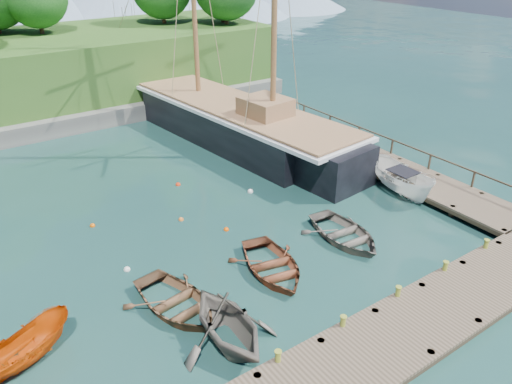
% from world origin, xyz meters
% --- Properties ---
extents(ground, '(160.00, 160.00, 0.00)m').
position_xyz_m(ground, '(0.00, 0.00, 0.00)').
color(ground, '#14312D').
rests_on(ground, ground).
extents(dock_near, '(20.00, 3.20, 1.10)m').
position_xyz_m(dock_near, '(2.00, -6.50, 0.43)').
color(dock_near, '#44372A').
rests_on(dock_near, ground).
extents(dock_east, '(3.20, 24.00, 1.10)m').
position_xyz_m(dock_east, '(11.50, 7.00, 0.43)').
color(dock_east, '#44372A').
rests_on(dock_east, ground).
extents(bollard_0, '(0.26, 0.26, 0.45)m').
position_xyz_m(bollard_0, '(-4.00, -5.10, 0.00)').
color(bollard_0, olive).
rests_on(bollard_0, ground).
extents(bollard_1, '(0.26, 0.26, 0.45)m').
position_xyz_m(bollard_1, '(-1.00, -5.10, 0.00)').
color(bollard_1, olive).
rests_on(bollard_1, ground).
extents(bollard_2, '(0.26, 0.26, 0.45)m').
position_xyz_m(bollard_2, '(2.00, -5.10, 0.00)').
color(bollard_2, olive).
rests_on(bollard_2, ground).
extents(bollard_3, '(0.26, 0.26, 0.45)m').
position_xyz_m(bollard_3, '(5.00, -5.10, 0.00)').
color(bollard_3, olive).
rests_on(bollard_3, ground).
extents(bollard_4, '(0.26, 0.26, 0.45)m').
position_xyz_m(bollard_4, '(8.00, -5.10, 0.00)').
color(bollard_4, olive).
rests_on(bollard_4, ground).
extents(rowboat_0, '(3.93, 5.01, 0.95)m').
position_xyz_m(rowboat_0, '(-5.33, -0.13, 0.00)').
color(rowboat_0, brown).
rests_on(rowboat_0, ground).
extents(rowboat_1, '(3.92, 4.48, 2.26)m').
position_xyz_m(rowboat_1, '(-4.64, -2.91, 0.00)').
color(rowboat_1, '#615B51').
rests_on(rowboat_1, ground).
extents(rowboat_2, '(4.10, 5.08, 0.93)m').
position_xyz_m(rowboat_2, '(-0.69, -0.32, 0.00)').
color(rowboat_2, brown).
rests_on(rowboat_2, ground).
extents(rowboat_3, '(3.61, 4.78, 0.93)m').
position_xyz_m(rowboat_3, '(3.82, -0.22, 0.00)').
color(rowboat_3, '#5A524A').
rests_on(rowboat_3, ground).
extents(motorboat_orange, '(3.89, 2.66, 1.41)m').
position_xyz_m(motorboat_orange, '(-10.88, 0.39, 0.00)').
color(motorboat_orange, '#C34305').
rests_on(motorboat_orange, ground).
extents(cabin_boat_white, '(2.73, 5.20, 1.91)m').
position_xyz_m(cabin_boat_white, '(10.00, 1.57, 0.00)').
color(cabin_boat_white, white).
rests_on(cabin_boat_white, ground).
extents(schooner, '(7.60, 29.10, 21.61)m').
position_xyz_m(schooner, '(6.60, 14.28, 1.20)').
color(schooner, black).
rests_on(schooner, ground).
extents(mooring_buoy_0, '(0.30, 0.30, 0.30)m').
position_xyz_m(mooring_buoy_0, '(-5.98, 3.55, 0.00)').
color(mooring_buoy_0, silver).
rests_on(mooring_buoy_0, ground).
extents(mooring_buoy_1, '(0.27, 0.27, 0.27)m').
position_xyz_m(mooring_buoy_1, '(-1.93, 6.12, 0.00)').
color(mooring_buoy_1, orange).
rests_on(mooring_buoy_1, ground).
extents(mooring_buoy_2, '(0.27, 0.27, 0.27)m').
position_xyz_m(mooring_buoy_2, '(-0.49, 3.90, 0.00)').
color(mooring_buoy_2, '#F34C00').
rests_on(mooring_buoy_2, ground).
extents(mooring_buoy_3, '(0.35, 0.35, 0.35)m').
position_xyz_m(mooring_buoy_3, '(2.91, 6.69, 0.00)').
color(mooring_buoy_3, silver).
rests_on(mooring_buoy_3, ground).
extents(mooring_buoy_4, '(0.27, 0.27, 0.27)m').
position_xyz_m(mooring_buoy_4, '(-5.99, 8.19, 0.00)').
color(mooring_buoy_4, '#DD5400').
rests_on(mooring_buoy_4, ground).
extents(mooring_buoy_5, '(0.30, 0.30, 0.30)m').
position_xyz_m(mooring_buoy_5, '(-0.16, 9.95, 0.00)').
color(mooring_buoy_5, red).
rests_on(mooring_buoy_5, ground).
extents(distant_ridge, '(117.00, 40.00, 10.00)m').
position_xyz_m(distant_ridge, '(4.30, 70.00, 4.35)').
color(distant_ridge, '#728CA5').
rests_on(distant_ridge, ground).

